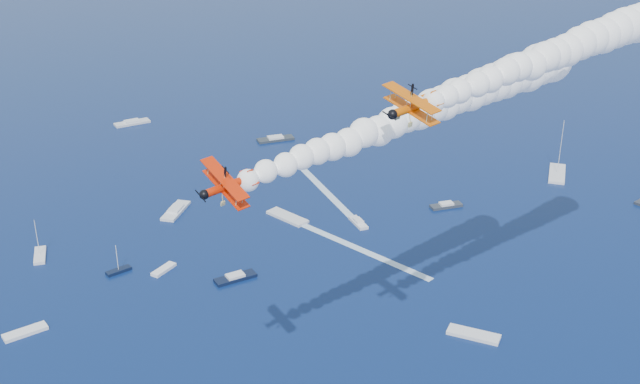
{
  "coord_description": "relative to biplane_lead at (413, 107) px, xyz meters",
  "views": [
    {
      "loc": [
        -4.02,
        -71.81,
        91.12
      ],
      "look_at": [
        4.78,
        17.89,
        49.08
      ],
      "focal_mm": 45.55,
      "sensor_mm": 36.0,
      "label": 1
    }
  ],
  "objects": [
    {
      "name": "spectator_boats",
      "position": [
        -20.09,
        85.09,
        -59.21
      ],
      "size": [
        226.07,
        158.68,
        0.7
      ],
      "color": "silver",
      "rests_on": "ground"
    },
    {
      "name": "smoke_trail_lead",
      "position": [
        26.77,
        16.79,
        2.42
      ],
      "size": [
        66.53,
        60.83,
        11.6
      ],
      "primitive_type": null,
      "rotation": [
        0.0,
        0.0,
        3.7
      ],
      "color": "white"
    },
    {
      "name": "smoke_trail_trail",
      "position": [
        4.37,
        16.07,
        -6.55
      ],
      "size": [
        66.53,
        60.9,
        11.6
      ],
      "primitive_type": null,
      "rotation": [
        0.0,
        0.0,
        3.7
      ],
      "color": "white"
    },
    {
      "name": "boat_wakes",
      "position": [
        -31.45,
        75.93,
        -59.53
      ],
      "size": [
        136.3,
        86.04,
        0.04
      ],
      "color": "white",
      "rests_on": "ground"
    },
    {
      "name": "biplane_trail",
      "position": [
        -22.37,
        -0.76,
        -8.97
      ],
      "size": [
        11.31,
        12.18,
        7.96
      ],
      "primitive_type": null,
      "rotation": [
        -0.32,
        0.07,
        3.7
      ],
      "color": "red"
    },
    {
      "name": "biplane_lead",
      "position": [
        0.0,
        0.0,
        0.0
      ],
      "size": [
        11.11,
        11.99,
        7.03
      ],
      "primitive_type": null,
      "rotation": [
        -0.18,
        0.07,
        3.7
      ],
      "color": "#E05B04"
    }
  ]
}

